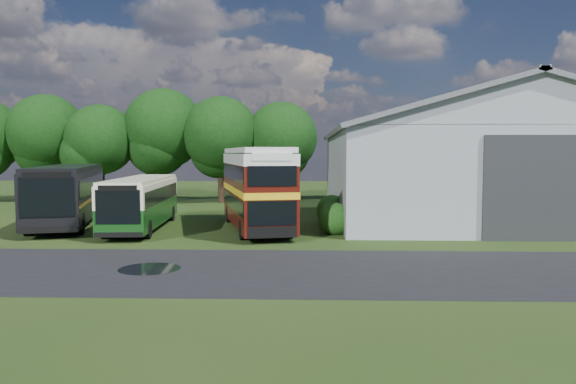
{
  "coord_description": "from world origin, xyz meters",
  "views": [
    {
      "loc": [
        4.12,
        -22.63,
        4.16
      ],
      "look_at": [
        3.1,
        8.0,
        2.02
      ],
      "focal_mm": 35.0,
      "sensor_mm": 36.0,
      "label": 1
    }
  ],
  "objects_px": {
    "bus_maroon_double": "(256,189)",
    "bus_dark_single": "(67,193)",
    "bus_green_single": "(142,202)",
    "storage_shed": "(467,153)"
  },
  "relations": [
    {
      "from": "storage_shed",
      "to": "bus_green_single",
      "type": "height_order",
      "value": "storage_shed"
    },
    {
      "from": "bus_green_single",
      "to": "bus_maroon_double",
      "type": "relative_size",
      "value": 0.97
    },
    {
      "from": "bus_green_single",
      "to": "bus_maroon_double",
      "type": "height_order",
      "value": "bus_maroon_double"
    },
    {
      "from": "storage_shed",
      "to": "bus_green_single",
      "type": "relative_size",
      "value": 2.4
    },
    {
      "from": "bus_maroon_double",
      "to": "bus_dark_single",
      "type": "distance_m",
      "value": 11.28
    },
    {
      "from": "bus_dark_single",
      "to": "bus_green_single",
      "type": "bearing_deg",
      "value": -34.62
    },
    {
      "from": "bus_green_single",
      "to": "bus_dark_single",
      "type": "relative_size",
      "value": 0.81
    },
    {
      "from": "storage_shed",
      "to": "bus_green_single",
      "type": "bearing_deg",
      "value": -157.12
    },
    {
      "from": "bus_maroon_double",
      "to": "bus_green_single",
      "type": "bearing_deg",
      "value": 165.96
    },
    {
      "from": "storage_shed",
      "to": "bus_maroon_double",
      "type": "bearing_deg",
      "value": -148.14
    }
  ]
}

